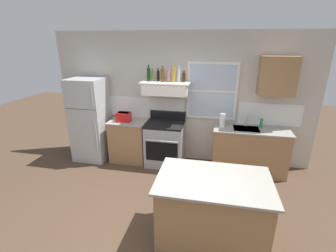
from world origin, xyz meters
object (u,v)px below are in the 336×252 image
(paper_towel_roll, at_px, (222,120))
(dish_soap_bottle, at_px, (261,123))
(bottle_clear_tall, at_px, (179,75))
(bottle_champagne_gold_foil, at_px, (174,75))
(bottle_olive_oil_square, at_px, (153,76))
(bottle_amber_wine, at_px, (163,75))
(kitchen_island, at_px, (212,210))
(bottle_dark_green_wine, at_px, (149,74))
(bottle_brown_stout, at_px, (184,77))
(bottle_balsamic_dark, at_px, (158,76))
(refrigerator, at_px, (91,120))
(bottle_rose_pink, at_px, (169,75))
(stove_range, at_px, (165,143))
(toaster, at_px, (124,117))

(paper_towel_roll, bearing_deg, dish_soap_bottle, 7.71)
(bottle_clear_tall, bearing_deg, paper_towel_roll, -5.73)
(bottle_champagne_gold_foil, xyz_separation_m, dish_soap_bottle, (1.72, 0.04, -0.88))
(bottle_olive_oil_square, distance_m, bottle_champagne_gold_foil, 0.43)
(bottle_amber_wine, relative_size, kitchen_island, 0.22)
(bottle_dark_green_wine, relative_size, bottle_brown_stout, 1.41)
(bottle_balsamic_dark, bearing_deg, bottle_dark_green_wine, -179.39)
(bottle_amber_wine, height_order, kitchen_island, bottle_amber_wine)
(bottle_amber_wine, distance_m, bottle_champagne_gold_foil, 0.22)
(bottle_olive_oil_square, height_order, kitchen_island, bottle_olive_oil_square)
(refrigerator, bearing_deg, bottle_rose_pink, 4.41)
(bottle_dark_green_wine, xyz_separation_m, bottle_olive_oil_square, (0.09, -0.05, -0.03))
(bottle_champagne_gold_foil, xyz_separation_m, bottle_clear_tall, (0.09, 0.03, -0.01))
(stove_range, relative_size, paper_towel_roll, 4.04)
(refrigerator, distance_m, bottle_clear_tall, 2.15)
(paper_towel_roll, xyz_separation_m, kitchen_island, (-0.11, -1.95, -0.59))
(bottle_olive_oil_square, xyz_separation_m, kitchen_island, (1.29, -2.00, -1.39))
(bottle_olive_oil_square, bearing_deg, paper_towel_roll, -2.08)
(bottle_dark_green_wine, bearing_deg, bottle_brown_stout, -1.09)
(bottle_champagne_gold_foil, distance_m, bottle_clear_tall, 0.10)
(stove_range, bearing_deg, bottle_champagne_gold_foil, 30.37)
(bottle_balsamic_dark, xyz_separation_m, bottle_brown_stout, (0.51, -0.02, -0.01))
(bottle_champagne_gold_foil, relative_size, paper_towel_roll, 1.20)
(refrigerator, bearing_deg, stove_range, 0.80)
(bottle_balsamic_dark, height_order, kitchen_island, bottle_balsamic_dark)
(bottle_clear_tall, relative_size, paper_towel_roll, 1.12)
(toaster, distance_m, bottle_champagne_gold_foil, 1.36)
(toaster, height_order, bottle_champagne_gold_foil, bottle_champagne_gold_foil)
(stove_range, bearing_deg, refrigerator, -179.20)
(toaster, xyz_separation_m, bottle_clear_tall, (1.13, 0.16, 0.86))
(bottle_rose_pink, distance_m, dish_soap_bottle, 2.02)
(bottle_champagne_gold_foil, bearing_deg, bottle_rose_pink, 171.80)
(bottle_dark_green_wine, bearing_deg, kitchen_island, -55.94)
(bottle_amber_wine, xyz_separation_m, bottle_clear_tall, (0.31, 0.05, 0.00))
(bottle_clear_tall, height_order, dish_soap_bottle, bottle_clear_tall)
(bottle_balsamic_dark, relative_size, kitchen_island, 0.18)
(bottle_olive_oil_square, relative_size, kitchen_island, 0.18)
(toaster, xyz_separation_m, dish_soap_bottle, (2.75, 0.17, -0.01))
(bottle_dark_green_wine, xyz_separation_m, kitchen_island, (1.39, -2.05, -1.42))
(bottle_olive_oil_square, relative_size, paper_towel_roll, 0.93)
(paper_towel_roll, bearing_deg, stove_range, -178.12)
(bottle_amber_wine, bearing_deg, refrigerator, -176.36)
(bottle_amber_wine, relative_size, bottle_brown_stout, 1.36)
(kitchen_island, bearing_deg, bottle_dark_green_wine, 124.06)
(bottle_champagne_gold_foil, bearing_deg, bottle_clear_tall, 19.05)
(bottle_brown_stout, xyz_separation_m, dish_soap_bottle, (1.53, 0.02, -0.84))
(dish_soap_bottle, bearing_deg, bottle_champagne_gold_foil, -178.54)
(bottle_rose_pink, xyz_separation_m, bottle_brown_stout, (0.30, 0.01, -0.03))
(refrigerator, bearing_deg, bottle_dark_green_wine, 6.91)
(bottle_dark_green_wine, height_order, dish_soap_bottle, bottle_dark_green_wine)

